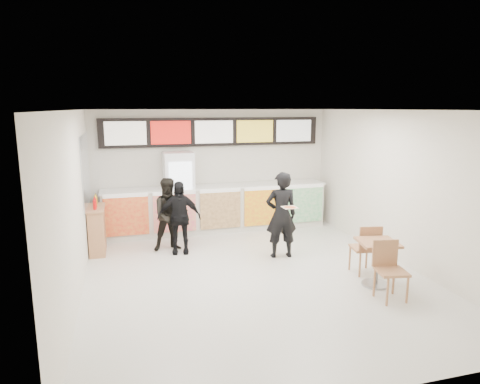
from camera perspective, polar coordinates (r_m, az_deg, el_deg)
name	(u,v)px	position (r m, az deg, el deg)	size (l,w,h in m)	color
floor	(254,276)	(8.02, 1.89, -11.08)	(7.00, 7.00, 0.00)	beige
ceiling	(255,110)	(7.42, 2.05, 10.88)	(7.00, 7.00, 0.00)	white
wall_back	(213,169)	(10.92, -3.58, 3.06)	(6.00, 6.00, 0.00)	silver
wall_left	(75,206)	(7.28, -21.18, -1.78)	(7.00, 7.00, 0.00)	silver
wall_right	(401,188)	(8.94, 20.63, 0.55)	(7.00, 7.00, 0.00)	silver
service_counter	(217,208)	(10.70, -3.06, -2.16)	(5.56, 0.77, 1.14)	silver
menu_board	(214,132)	(10.74, -3.54, 8.02)	(5.50, 0.14, 0.70)	black
drinks_fridge	(179,193)	(10.47, -8.11, -0.16)	(0.70, 0.67, 2.00)	white
mirror_panel	(86,170)	(9.64, -19.89, 2.83)	(0.01, 2.00, 1.50)	#B2B7BF
customer_main	(281,215)	(8.77, 5.52, -3.06)	(0.65, 0.43, 1.78)	black
customer_left	(170,214)	(9.30, -9.29, -2.97)	(0.77, 0.60, 1.58)	black
customer_mid	(179,217)	(9.08, -8.14, -3.38)	(0.91, 0.38, 1.55)	black
pizza_slice	(290,207)	(8.30, 6.66, -2.00)	(0.36, 0.36, 0.02)	beige
cafe_table	(377,255)	(7.79, 17.80, -7.98)	(0.74, 1.67, 0.94)	#B07950
condiment_ledge	(97,229)	(9.58, -18.52, -4.74)	(0.36, 0.89, 1.18)	#B07950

